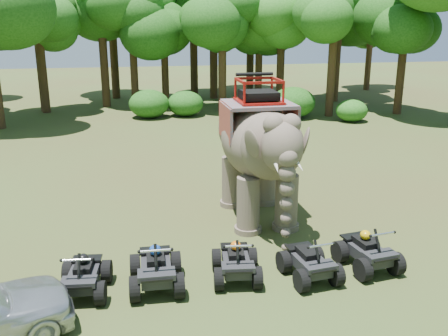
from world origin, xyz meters
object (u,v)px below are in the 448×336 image
(atv_0, at_px, (83,271))
(atv_1, at_px, (156,263))
(elephant, at_px, (258,149))
(atv_4, at_px, (368,246))
(atv_3, at_px, (310,257))
(atv_2, at_px, (236,257))

(atv_0, bearing_deg, atv_1, 4.79)
(elephant, distance_m, atv_1, 5.41)
(atv_0, bearing_deg, atv_4, 5.28)
(atv_4, bearing_deg, atv_3, 179.78)
(atv_1, bearing_deg, atv_2, 2.87)
(atv_1, height_order, atv_4, atv_1)
(atv_3, distance_m, atv_4, 1.65)
(atv_1, bearing_deg, atv_3, -2.81)
(atv_2, bearing_deg, atv_3, -3.64)
(elephant, height_order, atv_3, elephant)
(elephant, bearing_deg, atv_3, -87.14)
(atv_3, bearing_deg, atv_2, 162.25)
(atv_2, bearing_deg, atv_1, -171.80)
(elephant, height_order, atv_0, elephant)
(atv_1, height_order, atv_2, atv_1)
(atv_1, relative_size, atv_3, 1.10)
(elephant, bearing_deg, atv_1, -132.64)
(atv_1, distance_m, atv_2, 1.94)
(atv_4, bearing_deg, atv_0, 170.94)
(atv_0, relative_size, atv_3, 1.00)
(atv_1, height_order, atv_3, atv_1)
(atv_0, height_order, atv_2, atv_0)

